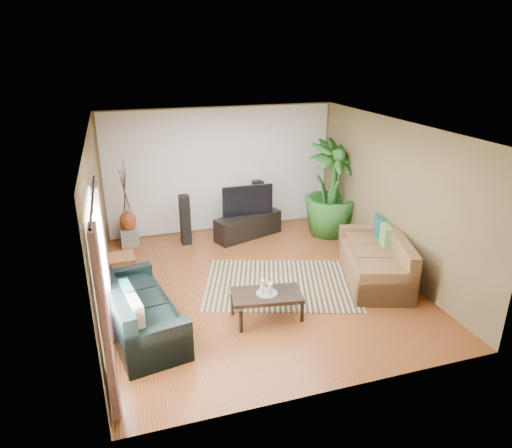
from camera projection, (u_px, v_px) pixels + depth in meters
name	position (u px, v px, depth m)	size (l,w,h in m)	color
floor	(259.00, 284.00, 7.90)	(5.50, 5.50, 0.00)	brown
ceiling	(260.00, 127.00, 6.92)	(5.50, 5.50, 0.00)	white
wall_back	(221.00, 170.00, 9.85)	(5.00, 5.00, 0.00)	brown
wall_front	(336.00, 292.00, 4.96)	(5.00, 5.00, 0.00)	brown
wall_left	(98.00, 228.00, 6.72)	(5.50, 5.50, 0.00)	brown
wall_right	(393.00, 197.00, 8.10)	(5.50, 5.50, 0.00)	brown
backwall_panel	(221.00, 170.00, 9.85)	(4.90, 4.90, 0.00)	white
window_pane	(98.00, 273.00, 5.28)	(1.80, 1.80, 0.00)	white
curtain_near	(105.00, 326.00, 4.72)	(0.08, 0.35, 2.20)	gray
curtain_far	(105.00, 264.00, 6.05)	(0.08, 0.35, 2.20)	gray
curtain_rod	(92.00, 199.00, 4.97)	(0.03, 0.03, 1.90)	black
sofa_left	(140.00, 305.00, 6.46)	(2.00, 0.86, 0.85)	black
sofa_right	(374.00, 256.00, 7.99)	(2.07, 0.93, 0.85)	brown
area_rug	(281.00, 284.00, 7.90)	(2.61, 1.85, 0.01)	tan
coffee_table	(267.00, 306.00, 6.85)	(1.03, 0.56, 0.42)	black
candle_tray	(267.00, 293.00, 6.77)	(0.32, 0.32, 0.01)	gray
candle_tall	(262.00, 286.00, 6.74)	(0.07, 0.07, 0.21)	silver
candle_mid	(270.00, 289.00, 6.72)	(0.07, 0.07, 0.16)	beige
candle_short	(270.00, 286.00, 6.82)	(0.07, 0.07, 0.13)	beige
tv_stand	(248.00, 226.00, 9.80)	(1.49, 0.45, 0.50)	black
television	(248.00, 200.00, 9.61)	(1.09, 0.06, 0.65)	black
speaker_left	(185.00, 220.00, 9.36)	(0.19, 0.21, 1.05)	black
speaker_right	(258.00, 205.00, 10.13)	(0.20, 0.22, 1.11)	black
potted_plant	(331.00, 189.00, 9.68)	(1.14, 1.14, 2.04)	#1D501A
plant_pot	(329.00, 227.00, 10.00)	(0.38, 0.38, 0.29)	black
pedestal	(130.00, 237.00, 9.41)	(0.36, 0.36, 0.36)	gray
vase	(128.00, 221.00, 9.29)	(0.33, 0.33, 0.46)	maroon
side_table	(122.00, 269.00, 7.90)	(0.47, 0.47, 0.50)	brown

